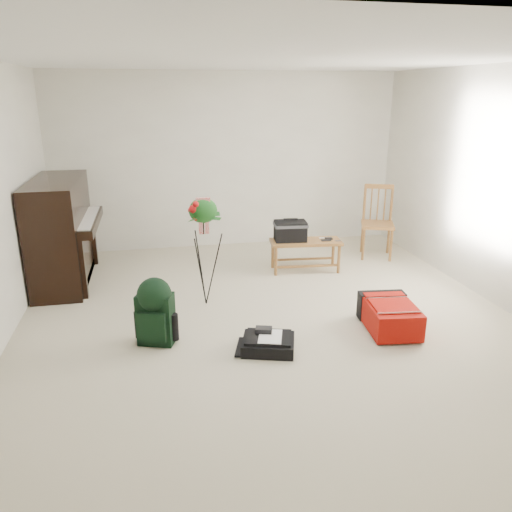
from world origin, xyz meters
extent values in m
cube|color=#C0B89B|center=(0.00, 0.00, 0.00)|extent=(5.00, 5.50, 0.01)
cube|color=white|center=(0.00, 0.00, 2.50)|extent=(5.00, 5.50, 0.01)
cube|color=silver|center=(0.00, 2.75, 1.25)|extent=(5.00, 0.04, 2.50)
cube|color=silver|center=(2.50, 0.00, 1.25)|extent=(0.04, 5.50, 2.50)
cube|color=black|center=(-2.20, 1.60, 0.62)|extent=(0.55, 1.50, 1.25)
cube|color=black|center=(-1.90, 1.60, 0.73)|extent=(0.28, 1.30, 0.10)
cube|color=white|center=(-1.90, 1.60, 0.78)|extent=(0.22, 1.20, 0.02)
cube|color=black|center=(-2.15, 1.60, 0.05)|extent=(0.45, 1.30, 0.10)
cube|color=#955D30|center=(0.78, 1.37, 0.39)|extent=(0.93, 0.45, 0.04)
cylinder|color=#955D30|center=(0.38, 1.22, 0.18)|extent=(0.04, 0.04, 0.37)
cylinder|color=#955D30|center=(0.38, 1.51, 0.18)|extent=(0.04, 0.04, 0.37)
cylinder|color=#955D30|center=(1.19, 1.22, 0.18)|extent=(0.04, 0.04, 0.37)
cylinder|color=#955D30|center=(1.19, 1.51, 0.18)|extent=(0.04, 0.04, 0.37)
cube|color=#955D30|center=(1.92, 1.72, 0.46)|extent=(0.56, 0.56, 0.04)
cylinder|color=#955D30|center=(1.74, 1.54, 0.22)|extent=(0.04, 0.04, 0.44)
cylinder|color=#955D30|center=(1.74, 1.91, 0.22)|extent=(0.04, 0.04, 0.44)
cylinder|color=#955D30|center=(2.11, 1.54, 0.22)|extent=(0.04, 0.04, 0.44)
cylinder|color=#955D30|center=(2.11, 1.91, 0.22)|extent=(0.04, 0.04, 0.44)
cube|color=#955D30|center=(1.92, 1.91, 0.96)|extent=(0.38, 0.18, 0.06)
cylinder|color=#955D30|center=(1.74, 1.91, 0.72)|extent=(0.04, 0.04, 0.53)
cylinder|color=#955D30|center=(2.11, 1.91, 0.72)|extent=(0.04, 0.04, 0.53)
cube|color=#BE1308|center=(1.08, -0.44, 0.15)|extent=(0.52, 0.71, 0.26)
cube|color=black|center=(1.08, -0.18, 0.15)|extent=(0.48, 0.21, 0.27)
cube|color=#BE1308|center=(1.08, -0.48, 0.28)|extent=(0.44, 0.42, 0.02)
cube|color=silver|center=(1.08, -0.67, 0.29)|extent=(0.42, 0.06, 0.01)
cube|color=black|center=(-0.17, -0.59, 0.06)|extent=(0.55, 0.49, 0.11)
cube|color=black|center=(-0.17, -0.59, 0.12)|extent=(0.48, 0.42, 0.03)
cube|color=white|center=(-0.15, -0.61, 0.15)|extent=(0.27, 0.32, 0.01)
cube|color=black|center=(-0.21, -0.54, 0.17)|extent=(0.17, 0.13, 0.05)
cube|color=black|center=(-1.14, -0.24, 0.24)|extent=(0.37, 0.29, 0.48)
cube|color=black|center=(-1.14, -0.36, 0.21)|extent=(0.26, 0.14, 0.28)
sphere|color=black|center=(-1.14, -0.24, 0.48)|extent=(0.31, 0.31, 0.31)
cube|color=black|center=(-1.22, -0.14, 0.23)|extent=(0.05, 0.04, 0.43)
cube|color=black|center=(-1.07, -0.14, 0.23)|extent=(0.05, 0.04, 0.43)
cylinder|color=black|center=(-0.60, 0.56, 0.95)|extent=(0.01, 0.01, 0.32)
ellipsoid|color=#1A541A|center=(-0.60, 0.56, 1.05)|extent=(0.30, 0.21, 0.27)
cube|color=red|center=(-0.60, 0.54, 1.14)|extent=(0.15, 0.06, 0.08)
camera|label=1|loc=(-1.09, -4.48, 2.21)|focal=35.00mm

